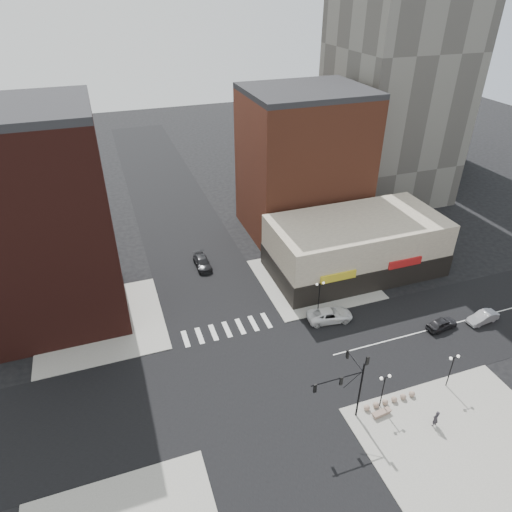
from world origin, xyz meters
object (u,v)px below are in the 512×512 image
dark_sedan_east (442,324)px  traffic_signal (351,380)px  street_lamp_se_a (384,383)px  street_lamp_ne (320,289)px  dark_sedan_north (202,262)px  white_suv (330,315)px  pedestrian (436,419)px  street_lamp_se_b (453,363)px  stone_bench (381,413)px  silver_sedan (483,317)px

dark_sedan_east → traffic_signal: bearing=107.0°
street_lamp_se_a → street_lamp_ne: bearing=86.4°
dark_sedan_north → street_lamp_se_a: bearing=-71.7°
white_suv → dark_sedan_east: size_ratio=1.41×
dark_sedan_east → street_lamp_ne: bearing=50.1°
white_suv → street_lamp_ne: bearing=19.1°
dark_sedan_east → pedestrian: 15.23m
street_lamp_se_b → white_suv: bearing=115.5°
street_lamp_se_a → street_lamp_se_b: (8.00, 0.00, 0.00)m
stone_bench → street_lamp_se_a: bearing=59.9°
street_lamp_ne → dark_sedan_north: size_ratio=0.83×
traffic_signal → white_suv: bearing=68.9°
street_lamp_se_b → silver_sedan: bearing=32.6°
white_suv → traffic_signal: bearing=166.7°
silver_sedan → stone_bench: bearing=-73.0°
street_lamp_ne → dark_sedan_north: bearing=127.8°
dark_sedan_east → silver_sedan: bearing=-103.7°
traffic_signal → dark_sedan_east: (17.33, 7.64, -4.27)m
traffic_signal → dark_sedan_north: bearing=102.5°
dark_sedan_east → street_lamp_se_a: bearing=113.1°
dark_sedan_north → dark_sedan_east: bearing=-44.4°
street_lamp_se_a → pedestrian: bearing=-45.9°
street_lamp_se_a → silver_sedan: 20.59m
stone_bench → street_lamp_se_b: bearing=1.1°
street_lamp_se_a → stone_bench: 3.12m
white_suv → dark_sedan_north: white_suv is taller
street_lamp_ne → stone_bench: street_lamp_ne is taller
traffic_signal → dark_sedan_north: size_ratio=1.54×
white_suv → dark_sedan_north: 20.97m
silver_sedan → pedestrian: 18.95m
dark_sedan_east → dark_sedan_north: (-24.13, 23.10, 0.04)m
traffic_signal → stone_bench: 5.78m
street_lamp_ne → stone_bench: size_ratio=2.05×
street_lamp_ne → street_lamp_se_b: bearing=-66.4°
dark_sedan_east → stone_bench: dark_sedan_east is taller
stone_bench → traffic_signal: bearing=154.9°
white_suv → dark_sedan_north: size_ratio=1.13×
street_lamp_se_b → stone_bench: bearing=-173.3°
white_suv → stone_bench: bearing=-179.6°
street_lamp_se_a → white_suv: street_lamp_se_a is taller
street_lamp_ne → dark_sedan_east: bearing=-33.1°
street_lamp_se_b → dark_sedan_north: street_lamp_se_b is taller
street_lamp_se_a → white_suv: size_ratio=0.73×
white_suv → silver_sedan: (17.68, -6.59, -0.10)m
street_lamp_se_b → dark_sedan_north: bearing=121.0°
dark_sedan_north → stone_bench: bearing=-73.0°
street_lamp_se_b → white_suv: size_ratio=0.73×
stone_bench → dark_sedan_north: bearing=102.0°
traffic_signal → stone_bench: size_ratio=3.84×
pedestrian → stone_bench: size_ratio=0.94×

